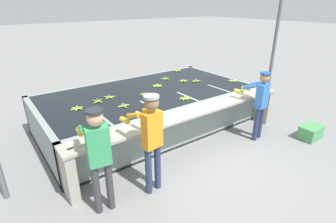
{
  "coord_description": "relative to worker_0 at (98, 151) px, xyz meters",
  "views": [
    {
      "loc": [
        -3.33,
        -3.49,
        3.02
      ],
      "look_at": [
        0.0,
        1.03,
        0.65
      ],
      "focal_mm": 28.0,
      "sensor_mm": 36.0,
      "label": 1
    }
  ],
  "objects": [
    {
      "name": "ground_plane",
      "position": [
        2.22,
        0.3,
        -1.04
      ],
      "size": [
        80.0,
        80.0,
        0.0
      ],
      "primitive_type": "plane",
      "color": "gray",
      "rests_on": "ground"
    },
    {
      "name": "wash_tank",
      "position": [
        2.22,
        2.17,
        -0.58
      ],
      "size": [
        5.31,
        2.86,
        0.93
      ],
      "color": "gray",
      "rests_on": "ground"
    },
    {
      "name": "work_ledge",
      "position": [
        2.22,
        0.52,
        -0.36
      ],
      "size": [
        5.31,
        0.45,
        0.93
      ],
      "color": "#A8A393",
      "rests_on": "ground"
    },
    {
      "name": "worker_0",
      "position": [
        0.0,
        0.0,
        0.0
      ],
      "size": [
        0.48,
        0.74,
        1.7
      ],
      "color": "#38383D",
      "rests_on": "ground"
    },
    {
      "name": "worker_1",
      "position": [
        0.86,
        -0.06,
        0.02
      ],
      "size": [
        0.46,
        0.74,
        1.73
      ],
      "color": "navy",
      "rests_on": "ground"
    },
    {
      "name": "worker_2",
      "position": [
        3.85,
        0.04,
        -0.07
      ],
      "size": [
        0.47,
        0.74,
        1.61
      ],
      "color": "navy",
      "rests_on": "ground"
    },
    {
      "name": "banana_bunch_floating_0",
      "position": [
        3.76,
        2.09,
        -0.09
      ],
      "size": [
        0.27,
        0.28,
        0.08
      ],
      "color": "#7FAD33",
      "rests_on": "wash_tank"
    },
    {
      "name": "banana_bunch_floating_1",
      "position": [
        2.0,
        1.96,
        -0.09
      ],
      "size": [
        0.28,
        0.28,
        0.08
      ],
      "color": "#93BC3D",
      "rests_on": "wash_tank"
    },
    {
      "name": "banana_bunch_floating_2",
      "position": [
        2.62,
        2.37,
        -0.09
      ],
      "size": [
        0.28,
        0.28,
        0.08
      ],
      "color": "#9EC642",
      "rests_on": "wash_tank"
    },
    {
      "name": "banana_bunch_floating_3",
      "position": [
        4.07,
        3.35,
        -0.09
      ],
      "size": [
        0.27,
        0.28,
        0.08
      ],
      "color": "#9EC642",
      "rests_on": "wash_tank"
    },
    {
      "name": "banana_bunch_floating_4",
      "position": [
        1.21,
        2.29,
        -0.09
      ],
      "size": [
        0.27,
        0.27,
        0.08
      ],
      "color": "#8CB738",
      "rests_on": "wash_tank"
    },
    {
      "name": "banana_bunch_floating_5",
      "position": [
        1.22,
        1.6,
        -0.09
      ],
      "size": [
        0.28,
        0.28,
        0.08
      ],
      "color": "#93BC3D",
      "rests_on": "wash_tank"
    },
    {
      "name": "banana_bunch_floating_6",
      "position": [
        3.48,
        2.31,
        -0.09
      ],
      "size": [
        0.28,
        0.28,
        0.08
      ],
      "color": "#75A333",
      "rests_on": "wash_tank"
    },
    {
      "name": "banana_bunch_floating_7",
      "position": [
        4.61,
        1.49,
        -0.09
      ],
      "size": [
        0.28,
        0.28,
        0.08
      ],
      "color": "#9EC642",
      "rests_on": "wash_tank"
    },
    {
      "name": "banana_bunch_floating_8",
      "position": [
        2.59,
        1.17,
        -0.09
      ],
      "size": [
        0.28,
        0.28,
        0.08
      ],
      "color": "#8CB738",
      "rests_on": "wash_tank"
    },
    {
      "name": "banana_bunch_floating_9",
      "position": [
        0.36,
        2.05,
        -0.09
      ],
      "size": [
        0.28,
        0.27,
        0.08
      ],
      "color": "#9EC642",
      "rests_on": "wash_tank"
    },
    {
      "name": "banana_bunch_floating_10",
      "position": [
        3.19,
        2.79,
        -0.09
      ],
      "size": [
        0.28,
        0.27,
        0.08
      ],
      "color": "#7FAD33",
      "rests_on": "wash_tank"
    },
    {
      "name": "banana_bunch_floating_11",
      "position": [
        0.88,
        2.19,
        -0.09
      ],
      "size": [
        0.27,
        0.27,
        0.08
      ],
      "color": "#7FAD33",
      "rests_on": "wash_tank"
    },
    {
      "name": "banana_bunch_ledge_0",
      "position": [
        1.29,
        0.6,
        -0.09
      ],
      "size": [
        0.28,
        0.27,
        0.08
      ],
      "color": "#7FAD33",
      "rests_on": "work_ledge"
    },
    {
      "name": "knife_0",
      "position": [
        -0.19,
        0.51,
        -0.1
      ],
      "size": [
        0.35,
        0.06,
        0.02
      ],
      "color": "silver",
      "rests_on": "work_ledge"
    },
    {
      "name": "crate",
      "position": [
        4.87,
        -0.75,
        -0.87
      ],
      "size": [
        0.55,
        0.39,
        0.32
      ],
      "color": "#4C9E56",
      "rests_on": "ground"
    },
    {
      "name": "support_post_right",
      "position": [
        5.57,
        0.97,
        0.56
      ],
      "size": [
        0.09,
        0.09,
        3.2
      ],
      "color": "slate",
      "rests_on": "ground"
    }
  ]
}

